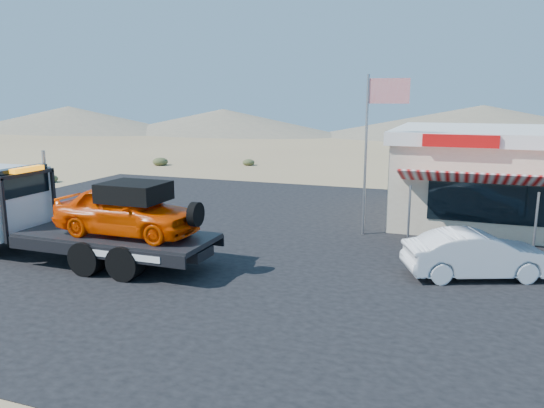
% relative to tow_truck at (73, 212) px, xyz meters
% --- Properties ---
extents(ground, '(120.00, 120.00, 0.00)m').
position_rel_tow_truck_xyz_m(ground, '(3.44, 1.97, -1.59)').
color(ground, '#937853').
rests_on(ground, ground).
extents(asphalt_lot, '(32.00, 24.00, 0.02)m').
position_rel_tow_truck_xyz_m(asphalt_lot, '(5.44, 4.97, -1.58)').
color(asphalt_lot, black).
rests_on(asphalt_lot, ground).
extents(tow_truck, '(8.84, 2.62, 2.96)m').
position_rel_tow_truck_xyz_m(tow_truck, '(0.00, 0.00, 0.00)').
color(tow_truck, black).
rests_on(tow_truck, asphalt_lot).
extents(white_sedan, '(4.40, 2.90, 1.37)m').
position_rel_tow_truck_xyz_m(white_sedan, '(12.17, 2.67, -0.89)').
color(white_sedan, silver).
rests_on(white_sedan, asphalt_lot).
extents(jerky_store, '(10.40, 9.97, 3.90)m').
position_rel_tow_truck_xyz_m(jerky_store, '(13.94, 10.95, 0.40)').
color(jerky_store, '#C3B094').
rests_on(jerky_store, asphalt_lot).
extents(flagpole, '(1.55, 0.10, 6.00)m').
position_rel_tow_truck_xyz_m(flagpole, '(8.37, 6.47, 2.17)').
color(flagpole, '#99999E').
rests_on(flagpole, asphalt_lot).
extents(desert_scrub, '(28.30, 31.49, 0.63)m').
position_rel_tow_truck_xyz_m(desert_scrub, '(-10.74, 12.04, -1.32)').
color(desert_scrub, '#404525').
rests_on(desert_scrub, ground).
extents(distant_hills, '(126.00, 48.00, 4.20)m').
position_rel_tow_truck_xyz_m(distant_hills, '(-6.33, 57.11, 0.30)').
color(distant_hills, '#726B59').
rests_on(distant_hills, ground).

